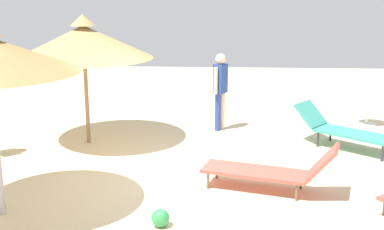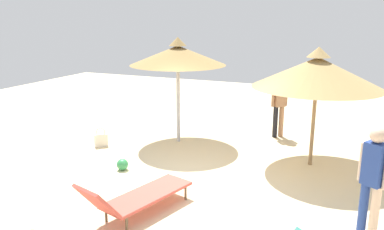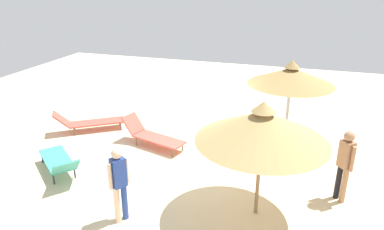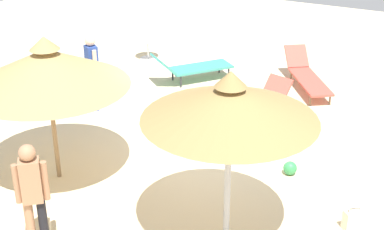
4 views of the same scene
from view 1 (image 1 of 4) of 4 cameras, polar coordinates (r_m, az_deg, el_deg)
name	(u,v)px [view 1 (image 1 of 4)]	position (r m, az deg, el deg)	size (l,w,h in m)	color
ground	(183,182)	(8.53, -1.05, -7.56)	(24.00, 24.00, 0.10)	beige
parasol_umbrella_edge	(84,42)	(10.25, -12.05, 8.05)	(2.72, 2.72, 2.59)	olive
lounge_chair_near_left	(343,129)	(10.44, 16.54, -1.51)	(1.76, 1.96, 0.79)	teal
lounge_chair_near_right	(273,169)	(8.02, 9.02, -6.05)	(1.14, 2.15, 0.83)	#CC4C3F
person_standing_far_right	(220,87)	(11.17, 3.19, 3.19)	(0.41, 0.33, 1.70)	navy
side_table_round	(368,108)	(12.38, 19.09, 0.79)	(0.66, 0.66, 0.58)	silver
beach_ball	(160,218)	(6.91, -3.57, -11.44)	(0.25, 0.25, 0.25)	#338C4C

